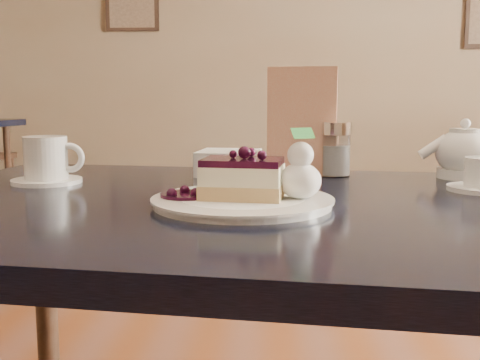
{
  "coord_description": "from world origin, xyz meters",
  "views": [
    {
      "loc": [
        -0.18,
        -0.77,
        0.93
      ],
      "look_at": [
        -0.22,
        0.05,
        0.81
      ],
      "focal_mm": 45.0,
      "sensor_mm": 36.0,
      "label": 1
    }
  ],
  "objects_px": {
    "main_table": "(248,248)",
    "tea_set": "(467,158)",
    "dessert_plate": "(242,202)",
    "coffee_set": "(47,162)",
    "cheesecake_slice": "(242,179)"
  },
  "relations": [
    {
      "from": "cheesecake_slice",
      "to": "coffee_set",
      "type": "xyz_separation_m",
      "value": [
        -0.38,
        0.21,
        -0.0
      ]
    },
    {
      "from": "coffee_set",
      "to": "dessert_plate",
      "type": "bearing_deg",
      "value": -29.35
    },
    {
      "from": "main_table",
      "to": "tea_set",
      "type": "distance_m",
      "value": 0.5
    },
    {
      "from": "main_table",
      "to": "cheesecake_slice",
      "type": "bearing_deg",
      "value": -90.0
    },
    {
      "from": "main_table",
      "to": "cheesecake_slice",
      "type": "distance_m",
      "value": 0.13
    },
    {
      "from": "dessert_plate",
      "to": "cheesecake_slice",
      "type": "bearing_deg",
      "value": -45.0
    },
    {
      "from": "dessert_plate",
      "to": "tea_set",
      "type": "relative_size",
      "value": 0.98
    },
    {
      "from": "cheesecake_slice",
      "to": "coffee_set",
      "type": "relative_size",
      "value": 0.93
    },
    {
      "from": "dessert_plate",
      "to": "coffee_set",
      "type": "xyz_separation_m",
      "value": [
        -0.38,
        0.21,
        0.03
      ]
    },
    {
      "from": "main_table",
      "to": "dessert_plate",
      "type": "relative_size",
      "value": 4.85
    },
    {
      "from": "main_table",
      "to": "dessert_plate",
      "type": "xyz_separation_m",
      "value": [
        -0.01,
        -0.05,
        0.09
      ]
    },
    {
      "from": "cheesecake_slice",
      "to": "coffee_set",
      "type": "height_order",
      "value": "coffee_set"
    },
    {
      "from": "main_table",
      "to": "tea_set",
      "type": "bearing_deg",
      "value": 37.04
    },
    {
      "from": "tea_set",
      "to": "main_table",
      "type": "bearing_deg",
      "value": -150.06
    },
    {
      "from": "dessert_plate",
      "to": "tea_set",
      "type": "xyz_separation_m",
      "value": [
        0.42,
        0.29,
        0.04
      ]
    }
  ]
}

